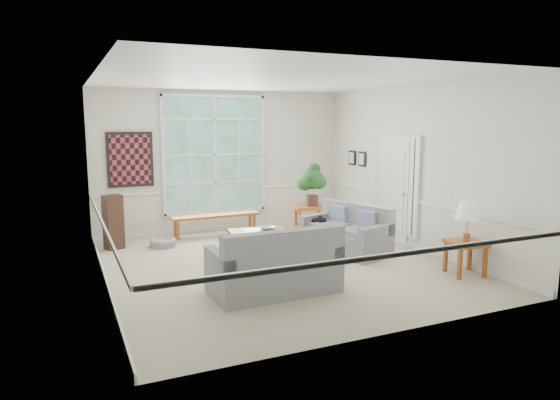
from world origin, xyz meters
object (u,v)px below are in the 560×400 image
at_px(loveseat_right, 345,229).
at_px(loveseat_front, 274,259).
at_px(coffee_table, 264,243).
at_px(side_table, 465,258).
at_px(end_table, 309,220).

xyz_separation_m(loveseat_right, loveseat_front, (-2.01, -1.43, 0.04)).
relative_size(loveseat_front, coffee_table, 1.46).
bearing_deg(side_table, loveseat_front, 170.91).
height_order(end_table, side_table, end_table).
height_order(loveseat_right, end_table, loveseat_right).
relative_size(coffee_table, end_table, 1.94).
bearing_deg(loveseat_front, end_table, 53.77).
bearing_deg(coffee_table, end_table, 44.91).
bearing_deg(side_table, coffee_table, 135.88).
height_order(coffee_table, side_table, side_table).
bearing_deg(loveseat_front, loveseat_right, 34.15).
xyz_separation_m(loveseat_right, end_table, (0.08, 1.55, -0.13)).
bearing_deg(end_table, side_table, -75.06).
bearing_deg(coffee_table, loveseat_right, -9.07).
distance_m(loveseat_right, side_table, 2.16).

